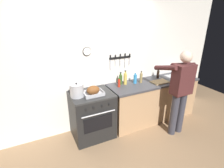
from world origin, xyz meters
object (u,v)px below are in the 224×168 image
at_px(bottle_olive_oil, 121,79).
at_px(bottle_hot_sauce, 119,83).
at_px(stove, 92,115).
at_px(bottle_dish_soap, 135,79).
at_px(cutting_board, 160,82).
at_px(bottle_soy_sauce, 158,74).
at_px(bottle_vinegar, 141,78).
at_px(roasting_pan, 93,91).
at_px(stock_pot, 77,90).
at_px(person_cook, 180,89).
at_px(bottle_cooking_oil, 125,79).

xyz_separation_m(bottle_olive_oil, bottle_hot_sauce, (-0.09, -0.11, -0.03)).
height_order(stove, bottle_dish_soap, bottle_dish_soap).
relative_size(stove, cutting_board, 2.50).
bearing_deg(bottle_soy_sauce, bottle_dish_soap, -174.82).
bearing_deg(bottle_vinegar, bottle_olive_oil, 165.98).
xyz_separation_m(bottle_vinegar, bottle_olive_oil, (-0.43, 0.11, 0.00)).
bearing_deg(stove, cutting_board, -4.19).
relative_size(roasting_pan, bottle_vinegar, 1.41).
distance_m(cutting_board, bottle_soy_sauce, 0.30).
bearing_deg(bottle_vinegar, bottle_hot_sauce, -179.56).
distance_m(bottle_hot_sauce, bottle_dish_soap, 0.39).
relative_size(bottle_hot_sauce, bottle_dish_soap, 0.79).
xyz_separation_m(stock_pot, bottle_olive_oil, (0.95, 0.17, -0.01)).
bearing_deg(roasting_pan, bottle_olive_oil, 19.43).
xyz_separation_m(person_cook, bottle_soy_sauce, (0.11, 0.77, 0.04)).
xyz_separation_m(cutting_board, bottle_vinegar, (-0.37, 0.17, 0.09)).
xyz_separation_m(stock_pot, bottle_soy_sauce, (1.89, 0.14, -0.02)).
bearing_deg(bottle_cooking_oil, person_cook, -45.32).
bearing_deg(bottle_soy_sauce, stove, -175.20).
bearing_deg(bottle_vinegar, stove, -177.11).
relative_size(cutting_board, bottle_vinegar, 1.44).
distance_m(cutting_board, bottle_olive_oil, 0.85).
bearing_deg(bottle_hot_sauce, bottle_cooking_oil, 21.02).
xyz_separation_m(cutting_board, bottle_cooking_oil, (-0.71, 0.23, 0.11)).
xyz_separation_m(person_cook, stock_pot, (-1.78, 0.62, 0.06)).
bearing_deg(bottle_olive_oil, cutting_board, -18.87).
relative_size(bottle_cooking_oil, bottle_soy_sauce, 1.32).
relative_size(bottle_cooking_oil, bottle_vinegar, 1.17).
relative_size(person_cook, stock_pot, 6.47).
distance_m(stove, person_cook, 1.72).
distance_m(person_cook, bottle_olive_oil, 1.15).
height_order(bottle_olive_oil, bottle_dish_soap, bottle_olive_oil).
bearing_deg(bottle_hot_sauce, person_cook, -36.48).
relative_size(roasting_pan, bottle_dish_soap, 1.47).
xyz_separation_m(bottle_cooking_oil, bottle_dish_soap, (0.21, -0.04, -0.02)).
relative_size(bottle_cooking_oil, bottle_olive_oil, 1.15).
relative_size(person_cook, bottle_vinegar, 6.63).
bearing_deg(bottle_olive_oil, bottle_vinegar, -14.02).
relative_size(roasting_pan, bottle_soy_sauce, 1.59).
distance_m(person_cook, bottle_soy_sauce, 0.78).
height_order(person_cook, stock_pot, person_cook).
bearing_deg(roasting_pan, bottle_soy_sauce, 7.54).
height_order(stove, bottle_olive_oil, bottle_olive_oil).
relative_size(stock_pot, bottle_dish_soap, 1.07).
distance_m(stove, bottle_olive_oil, 0.90).
bearing_deg(bottle_cooking_oil, stock_pot, -172.91).
xyz_separation_m(bottle_cooking_oil, bottle_soy_sauce, (0.85, 0.02, -0.03)).
distance_m(bottle_vinegar, bottle_dish_soap, 0.13).
relative_size(bottle_vinegar, bottle_soy_sauce, 1.13).
xyz_separation_m(cutting_board, bottle_dish_soap, (-0.50, 0.19, 0.09)).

